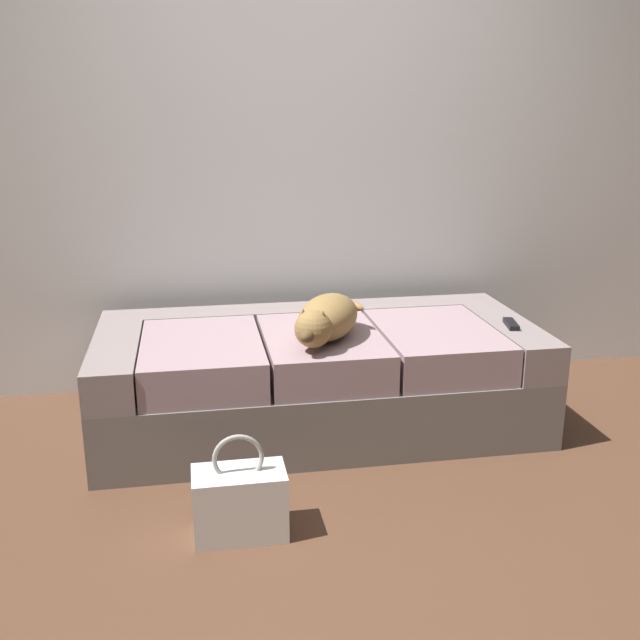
{
  "coord_description": "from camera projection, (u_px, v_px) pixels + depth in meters",
  "views": [
    {
      "loc": [
        -0.55,
        -2.12,
        1.44
      ],
      "look_at": [
        0.0,
        0.96,
        0.52
      ],
      "focal_mm": 41.41,
      "sensor_mm": 36.0,
      "label": 1
    }
  ],
  "objects": [
    {
      "name": "couch",
      "position": [
        318.0,
        377.0,
        3.4
      ],
      "size": [
        1.97,
        0.93,
        0.47
      ],
      "color": "slate",
      "rests_on": "ground"
    },
    {
      "name": "dog_tan",
      "position": [
        326.0,
        319.0,
        3.12
      ],
      "size": [
        0.4,
        0.52,
        0.19
      ],
      "color": "olive",
      "rests_on": "couch"
    },
    {
      "name": "handbag",
      "position": [
        240.0,
        502.0,
        2.54
      ],
      "size": [
        0.32,
        0.18,
        0.38
      ],
      "color": "white",
      "rests_on": "ground"
    },
    {
      "name": "back_wall",
      "position": [
        295.0,
        112.0,
        3.68
      ],
      "size": [
        6.4,
        0.1,
        2.8
      ],
      "primitive_type": "cube",
      "color": "silver",
      "rests_on": "ground"
    },
    {
      "name": "tv_remote",
      "position": [
        511.0,
        324.0,
        3.34
      ],
      "size": [
        0.07,
        0.16,
        0.02
      ],
      "primitive_type": "cube",
      "rotation": [
        0.0,
        0.0,
        -0.2
      ],
      "color": "black",
      "rests_on": "couch"
    },
    {
      "name": "ground_plane",
      "position": [
        370.0,
        545.0,
        2.5
      ],
      "size": [
        10.0,
        10.0,
        0.0
      ],
      "primitive_type": "plane",
      "color": "brown"
    }
  ]
}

